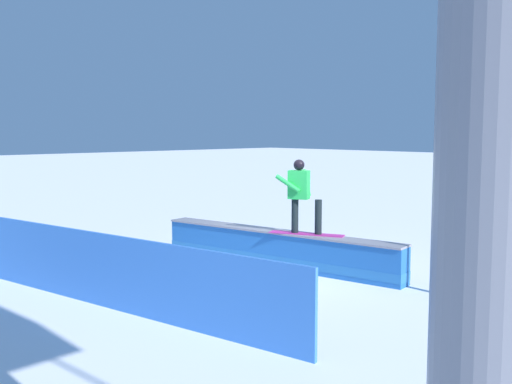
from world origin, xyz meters
name	(u,v)px	position (x,y,z in m)	size (l,w,h in m)	color
ground_plane	(277,266)	(0.00, 0.00, 0.00)	(120.00, 120.00, 0.00)	white
grind_box	(277,250)	(0.00, 0.00, 0.35)	(5.69, 1.41, 0.76)	blue
snowboarder	(301,193)	(-0.61, -0.07, 1.58)	(1.50, 0.88, 1.50)	#B8288C
safety_fence	(101,269)	(0.00, 4.08, 0.60)	(8.13, 0.06, 1.20)	#3777DD
trail_marker	(448,235)	(-3.57, -0.53, 1.06)	(0.40, 0.10, 1.97)	#262628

